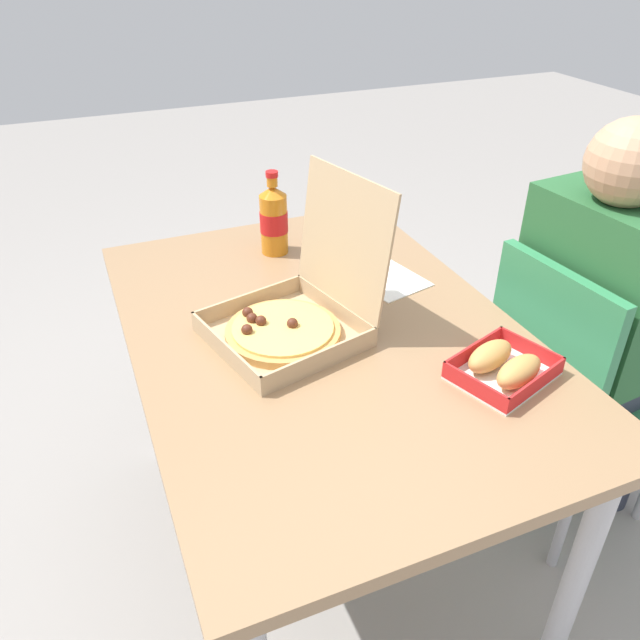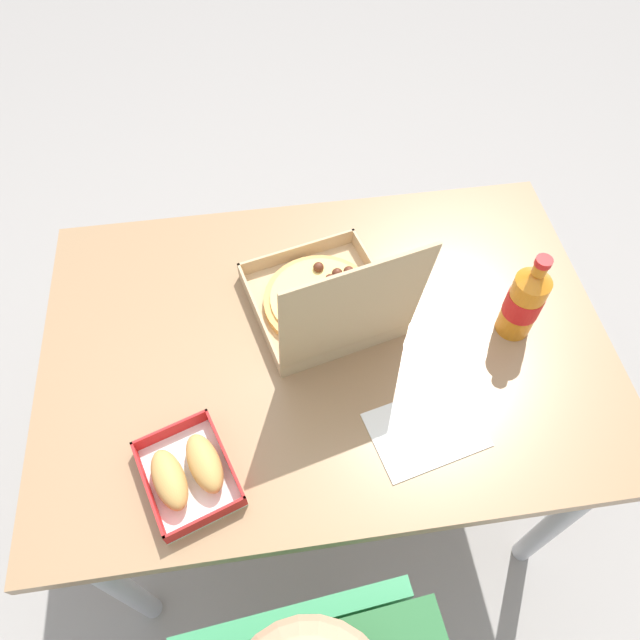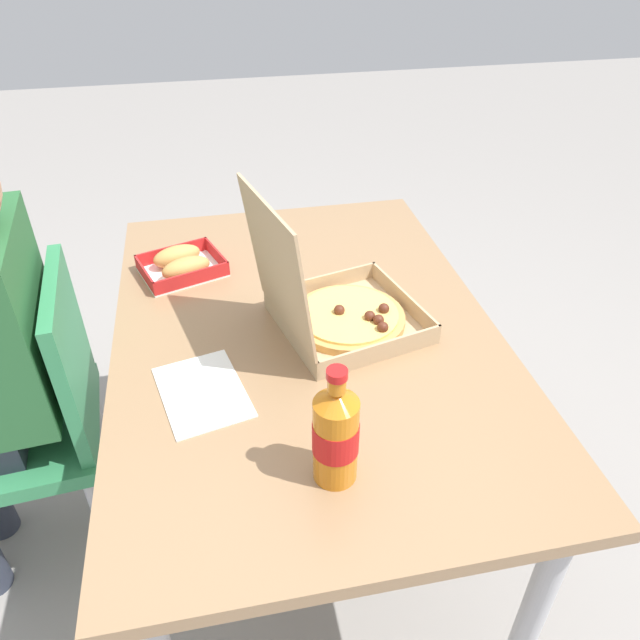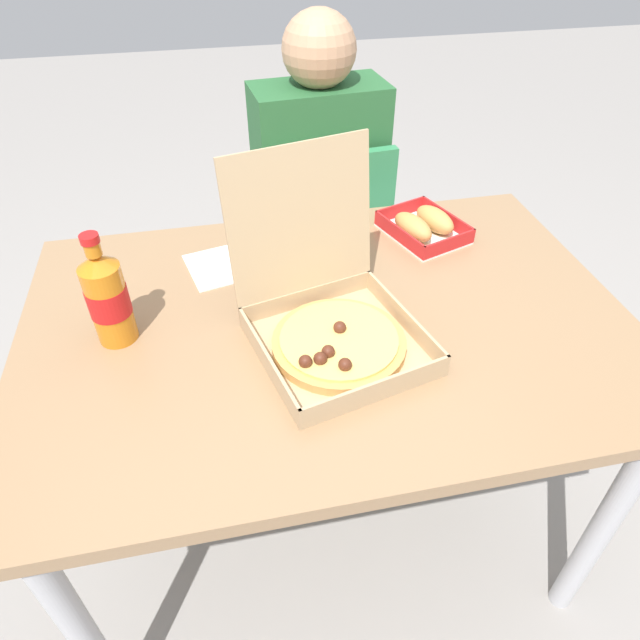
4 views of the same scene
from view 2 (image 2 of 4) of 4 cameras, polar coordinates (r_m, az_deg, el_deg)
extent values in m
plane|color=gray|center=(1.88, 0.42, -14.04)|extent=(10.00, 10.00, 0.00)
cube|color=#997551|center=(1.24, 0.62, -2.39)|extent=(1.19, 0.82, 0.03)
cylinder|color=#B7B7BC|center=(1.84, 15.33, 2.47)|extent=(0.05, 0.05, 0.70)
cylinder|color=#B7B7BC|center=(1.78, -18.20, -1.40)|extent=(0.05, 0.05, 0.70)
cylinder|color=#B7B7BC|center=(1.58, 22.68, -17.44)|extent=(0.05, 0.05, 0.70)
cylinder|color=#B7B7BC|center=(1.51, -19.35, -23.29)|extent=(0.05, 0.05, 0.70)
cube|color=#338451|center=(1.13, -2.29, -28.33)|extent=(0.36, 0.06, 0.38)
cube|color=tan|center=(1.28, 0.00, 1.61)|extent=(0.34, 0.34, 0.01)
cube|color=tan|center=(1.34, -2.24, 6.65)|extent=(0.28, 0.07, 0.04)
cube|color=tan|center=(1.30, 5.73, 4.06)|extent=(0.07, 0.28, 0.04)
cube|color=tan|center=(1.23, -6.00, 0.28)|extent=(0.07, 0.28, 0.04)
cube|color=tan|center=(1.19, 2.52, -2.77)|extent=(0.28, 0.07, 0.04)
cube|color=tan|center=(1.04, 3.31, 0.96)|extent=(0.29, 0.11, 0.28)
cylinder|color=tan|center=(1.27, 0.00, 1.93)|extent=(0.25, 0.25, 0.02)
cylinder|color=#EAC666|center=(1.26, 0.00, 2.26)|extent=(0.22, 0.22, 0.01)
sphere|color=#562819|center=(1.29, 1.69, 4.62)|extent=(0.02, 0.02, 0.02)
sphere|color=#562819|center=(1.29, 2.84, 4.80)|extent=(0.02, 0.02, 0.02)
sphere|color=#562819|center=(1.30, -0.15, 5.21)|extent=(0.02, 0.02, 0.02)
sphere|color=#562819|center=(1.24, -0.14, 1.75)|extent=(0.02, 0.02, 0.02)
sphere|color=#562819|center=(1.28, 1.03, 4.03)|extent=(0.02, 0.02, 0.02)
cube|color=white|center=(1.12, -12.65, -14.80)|extent=(0.20, 0.23, 0.00)
cube|color=red|center=(1.14, -14.41, -10.45)|extent=(0.14, 0.05, 0.03)
cube|color=red|center=(1.07, -11.10, -18.70)|extent=(0.14, 0.05, 0.03)
cube|color=red|center=(1.10, -9.26, -12.99)|extent=(0.07, 0.18, 0.03)
cube|color=red|center=(1.11, -16.46, -15.84)|extent=(0.07, 0.18, 0.03)
ellipsoid|color=tan|center=(1.09, -11.28, -13.63)|extent=(0.09, 0.13, 0.05)
ellipsoid|color=tan|center=(1.09, -14.58, -14.94)|extent=(0.09, 0.13, 0.05)
cylinder|color=orange|center=(1.25, 19.26, 1.35)|extent=(0.07, 0.07, 0.16)
cone|color=orange|center=(1.18, 20.48, 3.98)|extent=(0.07, 0.07, 0.02)
cylinder|color=orange|center=(1.16, 20.84, 4.74)|extent=(0.03, 0.03, 0.02)
cylinder|color=red|center=(1.15, 21.12, 5.35)|extent=(0.03, 0.03, 0.01)
cylinder|color=red|center=(1.24, 19.36, 1.56)|extent=(0.07, 0.07, 0.06)
cube|color=white|center=(1.15, 10.38, -10.55)|extent=(0.24, 0.19, 0.00)
camera|label=1|loc=(1.47, -54.81, 25.06)|focal=34.99mm
camera|label=3|loc=(1.26, 62.04, 17.57)|focal=33.86mm
camera|label=4|loc=(1.54, 4.17, 43.10)|focal=31.41mm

